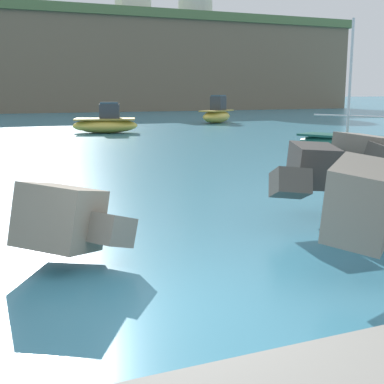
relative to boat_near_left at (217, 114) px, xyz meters
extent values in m
plane|color=teal|center=(-17.51, -35.34, -0.77)|extent=(400.00, 400.00, 0.00)
cube|color=gray|center=(-18.41, -33.05, 0.02)|extent=(1.67, 1.61, 1.26)
cube|color=#4C4944|center=(-13.84, -32.56, 0.17)|extent=(0.89, 0.93, 0.77)
cube|color=slate|center=(-11.30, -31.77, 0.38)|extent=(1.63, 1.55, 1.36)
cube|color=slate|center=(-17.72, -33.38, -0.18)|extent=(0.96, 0.93, 0.66)
cube|color=#3D3A38|center=(-12.84, -31.91, 0.39)|extent=(1.18, 1.30, 1.01)
cube|color=slate|center=(-14.64, -35.56, 0.44)|extent=(1.33, 1.43, 1.33)
ellipsoid|color=#EAC64C|center=(-0.04, -0.03, -0.22)|extent=(4.22, 3.86, 1.10)
cube|color=#AF9539|center=(-0.04, -0.03, 0.28)|extent=(3.88, 3.56, 0.10)
cube|color=#33383D|center=(0.20, 0.16, 0.91)|extent=(1.58, 1.55, 1.17)
cube|color=#334C5B|center=(0.20, 0.16, 1.56)|extent=(1.43, 1.40, 0.12)
ellipsoid|color=#1E6656|center=(-3.49, -22.14, -0.41)|extent=(3.84, 5.95, 0.72)
cube|color=#164C41|center=(-3.49, -22.14, -0.09)|extent=(3.54, 5.47, 0.10)
cylinder|color=silver|center=(-3.67, -21.74, 2.55)|extent=(0.12, 0.12, 5.20)
cylinder|color=silver|center=(-3.67, -21.74, 0.85)|extent=(1.51, 3.21, 0.08)
ellipsoid|color=#EAC64C|center=(-11.51, -7.07, -0.29)|extent=(4.67, 3.24, 0.96)
cube|color=#AF9539|center=(-11.51, -7.07, 0.14)|extent=(4.29, 2.98, 0.10)
cube|color=#33383D|center=(-11.21, -7.16, 0.66)|extent=(1.58, 1.56, 0.95)
cube|color=#334C5B|center=(-11.21, -7.16, 1.19)|extent=(1.43, 1.41, 0.12)
cube|color=#756651|center=(-1.58, 43.96, 5.38)|extent=(73.82, 33.89, 12.29)
cube|color=#567547|center=(-1.58, 43.96, 12.12)|extent=(75.30, 34.57, 1.20)
cylinder|color=silver|center=(14.42, 38.70, 14.32)|extent=(5.45, 5.45, 3.20)
camera|label=1|loc=(-19.59, -41.22, 1.97)|focal=48.82mm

